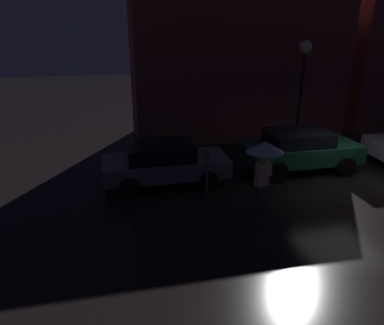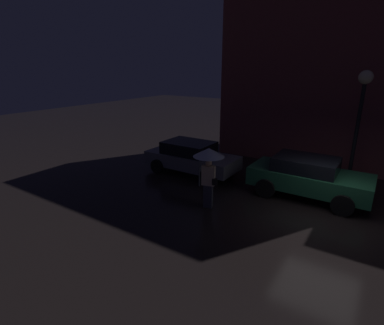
{
  "view_description": "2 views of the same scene",
  "coord_description": "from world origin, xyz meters",
  "px_view_note": "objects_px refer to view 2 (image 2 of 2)",
  "views": [
    {
      "loc": [
        -7.38,
        -9.87,
        4.94
      ],
      "look_at": [
        -5.15,
        0.24,
        1.08
      ],
      "focal_mm": 35.0,
      "sensor_mm": 36.0,
      "label": 1
    },
    {
      "loc": [
        1.04,
        -8.98,
        4.48
      ],
      "look_at": [
        -4.94,
        0.14,
        0.95
      ],
      "focal_mm": 28.0,
      "sensor_mm": 36.0,
      "label": 2
    }
  ],
  "objects_px": {
    "parked_car_grey": "(191,157)",
    "parked_car_green": "(308,176)",
    "pedestrian_with_umbrella": "(209,161)",
    "street_lamp_near": "(362,100)",
    "parking_meter": "(200,166)"
  },
  "relations": [
    {
      "from": "street_lamp_near",
      "to": "parked_car_green",
      "type": "bearing_deg",
      "value": -115.03
    },
    {
      "from": "parked_car_green",
      "to": "street_lamp_near",
      "type": "bearing_deg",
      "value": 65.08
    },
    {
      "from": "parked_car_grey",
      "to": "parked_car_green",
      "type": "distance_m",
      "value": 4.86
    },
    {
      "from": "pedestrian_with_umbrella",
      "to": "parking_meter",
      "type": "xyz_separation_m",
      "value": [
        -1.2,
        1.39,
        -0.77
      ]
    },
    {
      "from": "pedestrian_with_umbrella",
      "to": "street_lamp_near",
      "type": "relative_size",
      "value": 0.47
    },
    {
      "from": "street_lamp_near",
      "to": "parking_meter",
      "type": "bearing_deg",
      "value": -143.11
    },
    {
      "from": "parked_car_green",
      "to": "parking_meter",
      "type": "height_order",
      "value": "parked_car_green"
    },
    {
      "from": "parked_car_grey",
      "to": "parked_car_green",
      "type": "height_order",
      "value": "parked_car_green"
    },
    {
      "from": "pedestrian_with_umbrella",
      "to": "street_lamp_near",
      "type": "distance_m",
      "value": 6.4
    },
    {
      "from": "pedestrian_with_umbrella",
      "to": "street_lamp_near",
      "type": "xyz_separation_m",
      "value": [
        3.61,
        5.0,
        1.7
      ]
    },
    {
      "from": "parked_car_green",
      "to": "pedestrian_with_umbrella",
      "type": "height_order",
      "value": "pedestrian_with_umbrella"
    },
    {
      "from": "parked_car_grey",
      "to": "parked_car_green",
      "type": "xyz_separation_m",
      "value": [
        4.86,
        0.13,
        0.05
      ]
    },
    {
      "from": "parked_car_grey",
      "to": "pedestrian_with_umbrella",
      "type": "distance_m",
      "value": 3.55
    },
    {
      "from": "parked_car_green",
      "to": "parked_car_grey",
      "type": "bearing_deg",
      "value": -178.3
    },
    {
      "from": "parking_meter",
      "to": "street_lamp_near",
      "type": "xyz_separation_m",
      "value": [
        4.82,
        3.61,
        2.47
      ]
    }
  ]
}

